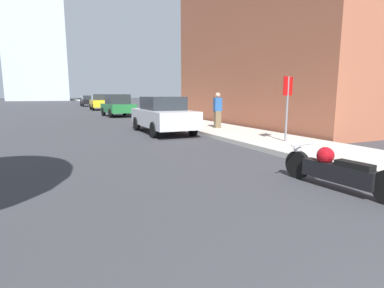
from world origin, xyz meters
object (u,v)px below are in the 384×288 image
(motorcycle, at_px, (336,170))
(pedestrian, at_px, (218,110))
(stop_sign, at_px, (287,98))
(parked_car_yellow, at_px, (99,102))
(parked_car_silver, at_px, (163,115))
(parked_car_green, at_px, (118,106))
(parked_car_black, at_px, (87,101))

(motorcycle, distance_m, pedestrian, 8.97)
(stop_sign, bearing_deg, motorcycle, -120.87)
(parked_car_yellow, xyz_separation_m, pedestrian, (2.44, -23.25, 0.09))
(parked_car_yellow, distance_m, pedestrian, 23.38)
(parked_car_yellow, bearing_deg, parked_car_silver, -90.29)
(parked_car_yellow, bearing_deg, stop_sign, -84.85)
(parked_car_silver, bearing_deg, parked_car_green, 89.22)
(pedestrian, bearing_deg, parked_car_green, 101.61)
(parked_car_silver, distance_m, parked_car_yellow, 22.87)
(motorcycle, relative_size, parked_car_black, 0.52)
(motorcycle, xyz_separation_m, stop_sign, (2.42, 4.05, 1.23))
(parked_car_silver, bearing_deg, stop_sign, -62.24)
(parked_car_green, height_order, parked_car_yellow, parked_car_yellow)
(parked_car_yellow, relative_size, pedestrian, 2.42)
(parked_car_green, bearing_deg, motorcycle, -94.64)
(motorcycle, bearing_deg, parked_car_green, 84.53)
(motorcycle, xyz_separation_m, pedestrian, (2.37, 8.63, 0.63))
(stop_sign, xyz_separation_m, pedestrian, (-0.06, 4.57, -0.61))
(stop_sign, height_order, pedestrian, stop_sign)
(stop_sign, bearing_deg, parked_car_green, 98.62)
(parked_car_silver, relative_size, parked_car_yellow, 1.15)
(parked_car_yellow, height_order, pedestrian, pedestrian)
(parked_car_yellow, xyz_separation_m, parked_car_black, (-0.14, 13.01, -0.07))
(parked_car_black, relative_size, pedestrian, 2.74)
(parked_car_black, bearing_deg, parked_car_silver, -92.05)
(parked_car_black, bearing_deg, pedestrian, -88.00)
(parked_car_yellow, height_order, stop_sign, stop_sign)
(pedestrian, bearing_deg, parked_car_silver, 171.51)
(parked_car_black, distance_m, stop_sign, 40.93)
(parked_car_silver, xyz_separation_m, stop_sign, (2.62, -4.96, 0.78))
(parked_car_green, relative_size, parked_car_yellow, 1.02)
(motorcycle, xyz_separation_m, parked_car_green, (-0.07, 20.50, 0.50))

